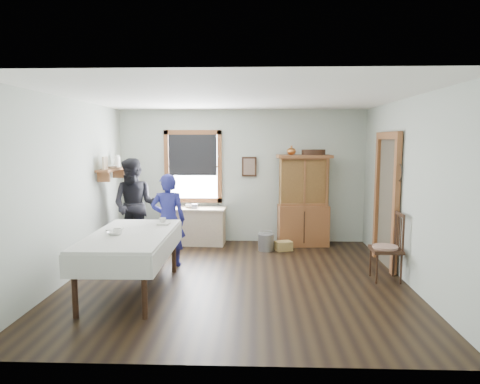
# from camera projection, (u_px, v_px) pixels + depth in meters

# --- Properties ---
(room) EXTENTS (5.01, 5.01, 2.70)m
(room) POSITION_uv_depth(u_px,v_px,m) (236.00, 190.00, 6.28)
(room) COLOR black
(room) RESTS_ON ground
(window) EXTENTS (1.18, 0.07, 1.48)m
(window) POSITION_uv_depth(u_px,v_px,m) (193.00, 163.00, 8.73)
(window) COLOR white
(window) RESTS_ON room
(doorway) EXTENTS (0.09, 1.14, 2.22)m
(doorway) POSITION_uv_depth(u_px,v_px,m) (387.00, 196.00, 7.06)
(doorway) COLOR #4B4435
(doorway) RESTS_ON room
(wall_shelf) EXTENTS (0.24, 1.00, 0.44)m
(wall_shelf) POSITION_uv_depth(u_px,v_px,m) (112.00, 168.00, 7.87)
(wall_shelf) COLOR brown
(wall_shelf) RESTS_ON room
(framed_picture) EXTENTS (0.30, 0.04, 0.40)m
(framed_picture) POSITION_uv_depth(u_px,v_px,m) (249.00, 167.00, 8.70)
(framed_picture) COLOR #381F13
(framed_picture) RESTS_ON room
(rug_beater) EXTENTS (0.01, 0.27, 0.27)m
(rug_beater) POSITION_uv_depth(u_px,v_px,m) (399.00, 164.00, 6.45)
(rug_beater) COLOR black
(rug_beater) RESTS_ON room
(work_counter) EXTENTS (1.32, 0.57, 0.74)m
(work_counter) POSITION_uv_depth(u_px,v_px,m) (193.00, 226.00, 8.59)
(work_counter) COLOR #C9B08B
(work_counter) RESTS_ON room
(china_hutch) EXTENTS (1.08, 0.56, 1.80)m
(china_hutch) POSITION_uv_depth(u_px,v_px,m) (303.00, 200.00, 8.47)
(china_hutch) COLOR brown
(china_hutch) RESTS_ON room
(dining_table) EXTENTS (1.11, 2.08, 0.82)m
(dining_table) POSITION_uv_depth(u_px,v_px,m) (131.00, 262.00, 5.88)
(dining_table) COLOR silver
(dining_table) RESTS_ON room
(spindle_chair) EXTENTS (0.48, 0.48, 1.03)m
(spindle_chair) POSITION_uv_depth(u_px,v_px,m) (386.00, 246.00, 6.36)
(spindle_chair) COLOR #381F13
(spindle_chair) RESTS_ON room
(pail) EXTENTS (0.32, 0.32, 0.32)m
(pail) POSITION_uv_depth(u_px,v_px,m) (266.00, 242.00, 8.12)
(pail) COLOR gray
(pail) RESTS_ON room
(wicker_basket) EXTENTS (0.35, 0.30, 0.18)m
(wicker_basket) POSITION_uv_depth(u_px,v_px,m) (284.00, 246.00, 8.13)
(wicker_basket) COLOR #AA874D
(wicker_basket) RESTS_ON room
(woman_blue) EXTENTS (0.56, 0.40, 1.43)m
(woman_blue) POSITION_uv_depth(u_px,v_px,m) (168.00, 223.00, 7.07)
(woman_blue) COLOR navy
(woman_blue) RESTS_ON room
(figure_dark) EXTENTS (0.86, 0.70, 1.62)m
(figure_dark) POSITION_uv_depth(u_px,v_px,m) (135.00, 209.00, 7.98)
(figure_dark) COLOR black
(figure_dark) RESTS_ON room
(table_cup_a) EXTENTS (0.15, 0.15, 0.09)m
(table_cup_a) POSITION_uv_depth(u_px,v_px,m) (118.00, 232.00, 5.70)
(table_cup_a) COLOR white
(table_cup_a) RESTS_ON dining_table
(table_cup_b) EXTENTS (0.11, 0.11, 0.10)m
(table_cup_b) POSITION_uv_depth(u_px,v_px,m) (163.00, 221.00, 6.44)
(table_cup_b) COLOR white
(table_cup_b) RESTS_ON dining_table
(table_bowl) EXTENTS (0.22, 0.22, 0.05)m
(table_bowl) POSITION_uv_depth(u_px,v_px,m) (114.00, 233.00, 5.72)
(table_bowl) COLOR white
(table_bowl) RESTS_ON dining_table
(counter_book) EXTENTS (0.25, 0.26, 0.02)m
(counter_book) POSITION_uv_depth(u_px,v_px,m) (187.00, 207.00, 8.53)
(counter_book) COLOR #786050
(counter_book) RESTS_ON work_counter
(counter_bowl) EXTENTS (0.22, 0.22, 0.07)m
(counter_bowl) POSITION_uv_depth(u_px,v_px,m) (191.00, 206.00, 8.57)
(counter_bowl) COLOR white
(counter_bowl) RESTS_ON work_counter
(shelf_bowl) EXTENTS (0.22, 0.22, 0.05)m
(shelf_bowl) POSITION_uv_depth(u_px,v_px,m) (112.00, 167.00, 7.88)
(shelf_bowl) COLOR white
(shelf_bowl) RESTS_ON wall_shelf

